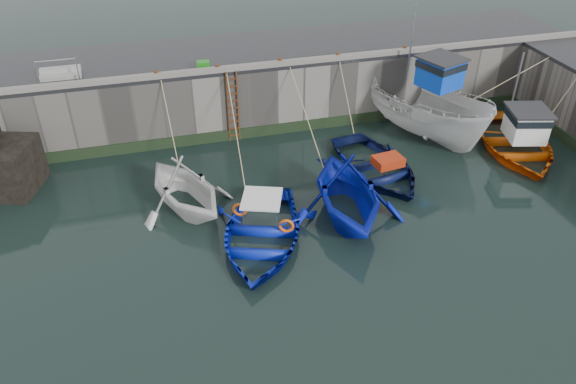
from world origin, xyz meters
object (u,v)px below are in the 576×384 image
object	(u,v)px
boat_far_white	(424,109)
bollard_a	(156,74)
bollard_b	(217,68)
boat_near_navy	(375,172)
bollard_e	(405,49)
ladder	(233,107)
boat_near_white	(187,207)
fish_crate	(203,65)
boat_far_orange	(516,141)
bollard_c	(280,62)
boat_near_blue	(261,241)
bollard_d	(338,56)
boat_near_blacktrim	(345,215)

from	to	relation	value
boat_far_white	bollard_a	distance (m)	11.65
bollard_b	boat_near_navy	bearing A→B (deg)	-39.64
bollard_a	bollard_e	world-z (taller)	same
boat_near_navy	bollard_b	bearing A→B (deg)	132.53
boat_near_navy	bollard_b	size ratio (longest dim) A/B	18.76
ladder	boat_near_white	world-z (taller)	ladder
boat_far_white	fish_crate	xyz separation A→B (m)	(-9.32, 2.36, 2.13)
boat_near_white	boat_far_orange	bearing A→B (deg)	-20.59
bollard_c	boat_near_blue	bearing A→B (deg)	-109.51
bollard_d	bollard_e	bearing A→B (deg)	0.00
fish_crate	bollard_c	world-z (taller)	fish_crate
boat_near_white	bollard_a	bearing A→B (deg)	70.64
ladder	boat_near_white	xyz separation A→B (m)	(-2.70, -4.61, -1.59)
boat_near_blue	bollard_a	xyz separation A→B (m)	(-2.50, 7.63, 3.30)
bollard_a	fish_crate	bearing A→B (deg)	13.12
boat_near_white	boat_near_blue	world-z (taller)	boat_near_white
boat_near_blue	bollard_a	world-z (taller)	bollard_a
boat_far_white	bollard_c	distance (m)	6.73
boat_near_blacktrim	boat_near_navy	size ratio (longest dim) A/B	0.96
boat_near_blue	boat_near_navy	bearing A→B (deg)	49.49
boat_near_navy	ladder	bearing A→B (deg)	131.99
fish_crate	bollard_a	xyz separation A→B (m)	(-1.98, -0.46, -0.01)
bollard_a	bollard_d	size ratio (longest dim) A/B	1.00
boat_near_blacktrim	bollard_d	xyz separation A→B (m)	(2.03, 6.99, 3.30)
bollard_d	boat_far_white	bearing A→B (deg)	-28.53
boat_far_orange	bollard_c	distance (m)	10.67
ladder	boat_near_blacktrim	distance (m)	7.38
boat_near_white	bollard_b	distance (m)	6.34
boat_near_blacktrim	bollard_e	bearing A→B (deg)	58.92
boat_near_white	bollard_d	distance (m)	9.57
bollard_e	boat_near_navy	bearing A→B (deg)	-123.71
boat_near_white	bollard_d	world-z (taller)	bollard_d
boat_near_navy	bollard_d	size ratio (longest dim) A/B	18.76
bollard_b	bollard_c	distance (m)	2.70
boat_near_navy	bollard_e	size ratio (longest dim) A/B	18.76
bollard_c	boat_far_orange	bearing A→B (deg)	-25.32
ladder	boat_near_blacktrim	size ratio (longest dim) A/B	0.63
boat_near_blue	boat_far_orange	distance (m)	12.42
bollard_e	ladder	bearing A→B (deg)	-177.60
boat_far_orange	bollard_c	world-z (taller)	boat_far_orange
ladder	boat_far_orange	distance (m)	12.24
boat_far_white	boat_far_orange	bearing A→B (deg)	-57.74
fish_crate	bollard_b	xyz separation A→B (m)	(0.52, -0.46, -0.01)
boat_near_blacktrim	bollard_d	world-z (taller)	bollard_d
fish_crate	bollard_a	world-z (taller)	fish_crate
boat_near_blue	boat_far_orange	bearing A→B (deg)	35.13
boat_near_white	boat_near_navy	size ratio (longest dim) A/B	0.84
bollard_a	bollard_e	size ratio (longest dim) A/B	1.00
boat_near_white	boat_far_orange	distance (m)	14.20
bollard_b	bollard_c	bearing A→B (deg)	0.00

